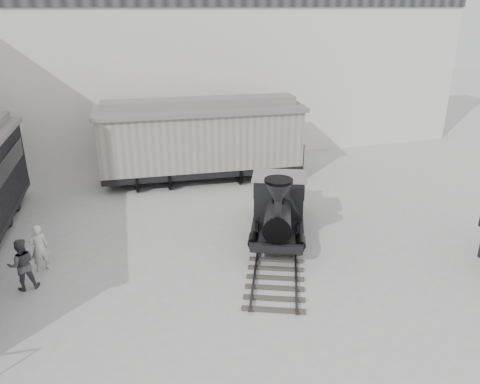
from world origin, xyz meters
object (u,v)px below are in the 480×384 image
object	(u,v)px
locomotive	(278,211)
visitor_b	(22,265)
boxcar	(201,138)
visitor_a	(39,248)

from	to	relation	value
locomotive	visitor_b	bearing A→B (deg)	-151.09
locomotive	boxcar	distance (m)	7.20
locomotive	visitor_a	size ratio (longest dim) A/B	5.23
visitor_a	visitor_b	xyz separation A→B (m)	(-0.40, -1.02, 0.03)
visitor_a	boxcar	bearing A→B (deg)	-151.20
locomotive	visitor_a	distance (m)	8.23
boxcar	locomotive	bearing A→B (deg)	-74.94
locomotive	visitor_b	size ratio (longest dim) A/B	5.07
locomotive	boxcar	world-z (taller)	boxcar
boxcar	visitor_b	size ratio (longest dim) A/B	6.05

